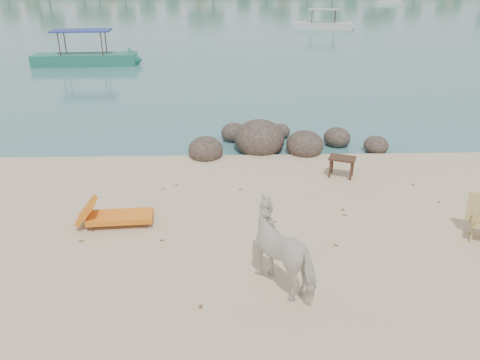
# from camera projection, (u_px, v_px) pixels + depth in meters

# --- Properties ---
(boulders) EXTENTS (6.32, 2.87, 1.21)m
(boulders) POSITION_uv_depth(u_px,v_px,m) (271.00, 142.00, 15.00)
(boulders) COLOR #322721
(boulders) RESTS_ON ground
(cow) EXTENTS (1.69, 1.85, 1.46)m
(cow) POSITION_uv_depth(u_px,v_px,m) (287.00, 250.00, 8.34)
(cow) COLOR beige
(cow) RESTS_ON ground
(side_table) EXTENTS (0.82, 0.68, 0.57)m
(side_table) POSITION_uv_depth(u_px,v_px,m) (341.00, 168.00, 12.88)
(side_table) COLOR #2F2012
(side_table) RESTS_ON ground
(lounge_chair) EXTENTS (1.85, 0.76, 0.54)m
(lounge_chair) POSITION_uv_depth(u_px,v_px,m) (120.00, 215.00, 10.48)
(lounge_chair) COLOR orange
(lounge_chair) RESTS_ON ground
(boat_near) EXTENTS (6.84, 1.88, 3.29)m
(boat_near) POSITION_uv_depth(u_px,v_px,m) (82.00, 36.00, 27.44)
(boat_near) COLOR #1E6655
(boat_near) RESTS_ON water
(boat_mid) EXTENTS (6.17, 2.31, 2.94)m
(boat_mid) POSITION_uv_depth(u_px,v_px,m) (324.00, 12.00, 43.80)
(boat_mid) COLOR #BBBBB7
(boat_mid) RESTS_ON water
(boat_far) EXTENTS (5.43, 3.00, 0.62)m
(boat_far) POSITION_uv_depth(u_px,v_px,m) (387.00, 2.00, 73.90)
(boat_far) COLOR beige
(boat_far) RESTS_ON water
(dead_leaves) EXTENTS (8.71, 6.87, 0.00)m
(dead_leaves) POSITION_uv_depth(u_px,v_px,m) (272.00, 246.00, 9.80)
(dead_leaves) COLOR brown
(dead_leaves) RESTS_ON ground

